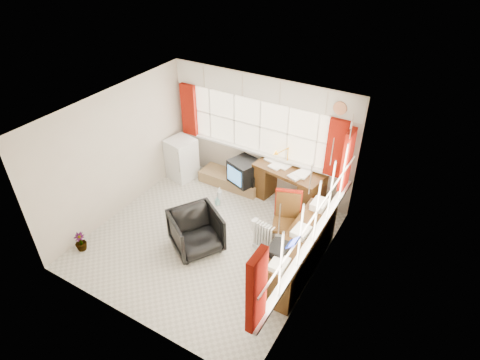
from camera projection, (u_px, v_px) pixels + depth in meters
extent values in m
plane|color=beige|center=(208.00, 239.00, 7.41)|extent=(4.00, 4.00, 0.00)
plane|color=beige|center=(260.00, 135.00, 8.13)|extent=(4.00, 0.00, 4.00)
plane|color=beige|center=(119.00, 259.00, 5.28)|extent=(4.00, 0.00, 4.00)
plane|color=beige|center=(117.00, 153.00, 7.54)|extent=(0.00, 4.00, 4.00)
plane|color=beige|center=(317.00, 223.00, 5.87)|extent=(0.00, 4.00, 4.00)
plane|color=white|center=(200.00, 116.00, 6.00)|extent=(4.00, 4.00, 0.00)
plane|color=#FCEDC7|center=(260.00, 127.00, 8.00)|extent=(3.60, 0.00, 3.60)
cube|color=white|center=(259.00, 153.00, 8.30)|extent=(3.70, 0.12, 0.05)
cube|color=white|center=(210.00, 114.00, 8.49)|extent=(0.03, 0.02, 1.10)
cube|color=white|center=(234.00, 120.00, 8.24)|extent=(0.03, 0.02, 1.10)
cube|color=white|center=(260.00, 127.00, 7.99)|extent=(0.03, 0.02, 1.10)
cube|color=white|center=(287.00, 134.00, 7.74)|extent=(0.03, 0.02, 1.10)
cube|color=white|center=(317.00, 142.00, 7.49)|extent=(0.03, 0.02, 1.10)
plane|color=#FCEDC7|center=(317.00, 212.00, 5.77)|extent=(0.00, 3.60, 3.60)
cube|color=white|center=(311.00, 241.00, 6.11)|extent=(0.12, 3.70, 0.05)
cube|color=white|center=(281.00, 265.00, 4.92)|extent=(0.02, 0.03, 1.10)
cube|color=white|center=(300.00, 237.00, 5.34)|extent=(0.02, 0.03, 1.10)
cube|color=white|center=(317.00, 212.00, 5.77)|extent=(0.02, 0.03, 1.10)
cube|color=white|center=(331.00, 191.00, 6.20)|extent=(0.02, 0.03, 1.10)
cube|color=white|center=(343.00, 173.00, 6.63)|extent=(0.02, 0.03, 1.10)
cube|color=maroon|center=(189.00, 110.00, 8.65)|extent=(0.35, 0.10, 1.15)
cube|color=maroon|center=(336.00, 149.00, 7.28)|extent=(0.35, 0.10, 1.15)
cube|color=maroon|center=(347.00, 160.00, 6.94)|extent=(0.10, 0.35, 1.15)
cube|color=maroon|center=(256.00, 291.00, 4.59)|extent=(0.10, 0.35, 1.15)
cube|color=silver|center=(261.00, 89.00, 7.53)|extent=(3.95, 0.08, 0.48)
cube|color=silver|center=(323.00, 165.00, 5.32)|extent=(0.08, 3.95, 0.48)
cube|color=#543013|center=(290.00, 170.00, 7.93)|extent=(1.49, 0.90, 0.06)
cube|color=#543013|center=(267.00, 177.00, 8.44)|extent=(0.42, 0.67, 0.74)
cube|color=#543013|center=(311.00, 197.00, 7.88)|extent=(0.42, 0.67, 0.74)
cube|color=white|center=(290.00, 168.00, 7.91)|extent=(0.28, 0.36, 0.02)
cube|color=white|center=(290.00, 168.00, 7.90)|extent=(0.28, 0.36, 0.02)
cube|color=white|center=(290.00, 168.00, 7.90)|extent=(0.28, 0.36, 0.02)
cube|color=white|center=(290.00, 168.00, 7.90)|extent=(0.28, 0.36, 0.02)
cube|color=white|center=(290.00, 168.00, 7.90)|extent=(0.28, 0.36, 0.02)
cylinder|color=#F2A20A|center=(287.00, 164.00, 8.05)|extent=(0.10, 0.10, 0.02)
cylinder|color=#F2A20A|center=(288.00, 156.00, 7.95)|extent=(0.02, 0.02, 0.36)
cone|color=#F2A20A|center=(288.00, 150.00, 7.87)|extent=(0.17, 0.16, 0.15)
cube|color=black|center=(284.00, 247.00, 7.21)|extent=(0.60, 0.60, 0.04)
cylinder|color=silver|center=(285.00, 237.00, 7.07)|extent=(0.06, 0.06, 0.54)
cube|color=#543013|center=(286.00, 225.00, 6.92)|extent=(0.58, 0.57, 0.06)
cube|color=#543013|center=(288.00, 204.00, 6.94)|extent=(0.41, 0.19, 0.52)
cube|color=maroon|center=(288.00, 203.00, 6.93)|extent=(0.45, 0.21, 0.54)
imported|color=black|center=(196.00, 232.00, 7.02)|extent=(1.13, 1.13, 0.75)
cube|color=white|center=(263.00, 248.00, 7.18)|extent=(0.41, 0.21, 0.08)
cube|color=white|center=(256.00, 231.00, 7.10)|extent=(0.04, 0.12, 0.51)
cube|color=white|center=(259.00, 233.00, 7.07)|extent=(0.04, 0.12, 0.51)
cube|color=white|center=(261.00, 234.00, 7.04)|extent=(0.04, 0.12, 0.51)
cube|color=white|center=(264.00, 235.00, 7.01)|extent=(0.04, 0.12, 0.51)
cube|color=white|center=(267.00, 237.00, 6.98)|extent=(0.04, 0.12, 0.51)
cube|color=white|center=(269.00, 238.00, 6.95)|extent=(0.04, 0.12, 0.51)
cube|color=white|center=(272.00, 240.00, 6.92)|extent=(0.04, 0.12, 0.51)
cube|color=#543013|center=(300.00, 252.00, 6.62)|extent=(0.50, 2.00, 0.75)
cube|color=white|center=(279.00, 264.00, 5.82)|extent=(0.24, 0.32, 0.10)
cube|color=white|center=(301.00, 232.00, 6.39)|extent=(0.24, 0.32, 0.10)
cube|color=white|center=(319.00, 205.00, 6.96)|extent=(0.24, 0.32, 0.10)
cube|color=black|center=(279.00, 249.00, 6.05)|extent=(0.29, 0.37, 0.12)
cube|color=#9C7A4E|center=(231.00, 180.00, 8.79)|extent=(1.40, 0.50, 0.25)
cube|color=black|center=(244.00, 171.00, 8.39)|extent=(0.69, 0.66, 0.50)
cube|color=#519BE6|center=(234.00, 176.00, 8.25)|extent=(0.41, 0.16, 0.34)
cube|color=black|center=(248.00, 174.00, 8.55)|extent=(0.71, 0.53, 0.24)
cube|color=black|center=(248.00, 165.00, 8.42)|extent=(0.65, 0.49, 0.22)
cube|color=white|center=(182.00, 159.00, 8.88)|extent=(0.66, 0.66, 0.94)
cube|color=silver|center=(179.00, 162.00, 8.49)|extent=(0.03, 0.03, 0.50)
imported|color=silver|center=(219.00, 194.00, 8.31)|extent=(0.14, 0.14, 0.32)
imported|color=#83C3BC|center=(217.00, 201.00, 8.23)|extent=(0.11, 0.11, 0.18)
imported|color=black|center=(80.00, 242.00, 7.10)|extent=(0.26, 0.26, 0.36)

